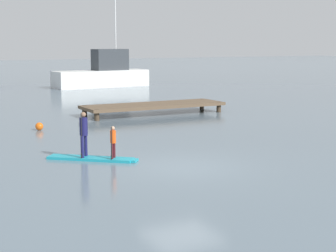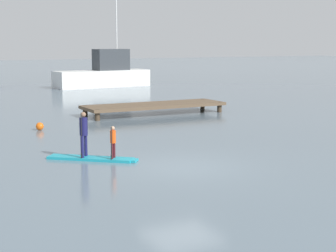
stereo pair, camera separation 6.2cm
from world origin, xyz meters
The scene contains 7 objects.
ground_plane centered at (0.00, 0.00, 0.00)m, with size 240.00×240.00×0.00m, color slate.
paddleboard_near centered at (-2.28, 2.62, 0.05)m, with size 2.89×2.61×0.10m.
paddler_adult centered at (-2.52, 2.82, 1.05)m, with size 0.41×0.43×1.65m.
paddler_child_solo centered at (-1.68, 2.08, 0.76)m, with size 0.32×0.34×1.17m.
fishing_boat_green_midground centered at (10.38, 33.63, 1.22)m, with size 9.50×3.43×8.48m.
floating_dock centered at (5.51, 13.11, 0.52)m, with size 8.58×2.59×0.62m.
mooring_buoy_near centered at (-2.16, 10.29, 0.19)m, with size 0.39×0.39×0.39m, color orange.
Camera 1 is at (-9.10, -15.97, 4.24)m, focal length 58.69 mm.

